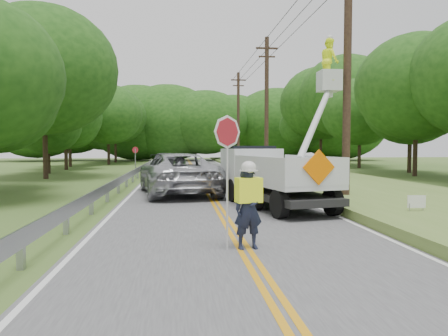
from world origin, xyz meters
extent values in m
plane|color=#3C5C22|center=(0.00, 0.00, 0.00)|extent=(140.00, 140.00, 0.00)
cube|color=#48484A|center=(0.00, 14.00, 0.01)|extent=(7.20, 96.00, 0.02)
cube|color=orange|center=(-0.10, 14.00, 0.02)|extent=(0.12, 96.00, 0.00)
cube|color=orange|center=(0.10, 14.00, 0.02)|extent=(0.12, 96.00, 0.00)
cube|color=silver|center=(-3.45, 14.00, 0.02)|extent=(0.12, 96.00, 0.00)
cube|color=silver|center=(3.45, 14.00, 0.02)|extent=(0.12, 96.00, 0.00)
cube|color=#92949A|center=(-4.10, 1.00, 0.35)|extent=(0.12, 0.14, 0.70)
cube|color=#92949A|center=(-4.10, 4.00, 0.35)|extent=(0.12, 0.14, 0.70)
cube|color=#92949A|center=(-4.10, 7.00, 0.35)|extent=(0.12, 0.14, 0.70)
cube|color=#92949A|center=(-4.10, 10.00, 0.35)|extent=(0.12, 0.14, 0.70)
cube|color=#92949A|center=(-4.10, 13.00, 0.35)|extent=(0.12, 0.14, 0.70)
cube|color=#92949A|center=(-4.10, 16.00, 0.35)|extent=(0.12, 0.14, 0.70)
cube|color=#92949A|center=(-4.10, 19.00, 0.35)|extent=(0.12, 0.14, 0.70)
cube|color=#92949A|center=(-4.10, 22.00, 0.35)|extent=(0.12, 0.14, 0.70)
cube|color=#92949A|center=(-4.10, 25.00, 0.35)|extent=(0.12, 0.14, 0.70)
cube|color=#92949A|center=(-4.10, 28.00, 0.35)|extent=(0.12, 0.14, 0.70)
cube|color=#92949A|center=(-4.10, 31.00, 0.35)|extent=(0.12, 0.14, 0.70)
cube|color=#92949A|center=(-4.10, 34.00, 0.35)|extent=(0.12, 0.14, 0.70)
cube|color=#92949A|center=(-4.10, 37.00, 0.35)|extent=(0.12, 0.14, 0.70)
cube|color=#92949A|center=(-4.00, 15.00, 0.60)|extent=(0.05, 48.00, 0.34)
cylinder|color=black|center=(5.00, 9.00, 5.00)|extent=(0.30, 0.30, 10.00)
cylinder|color=black|center=(5.00, 24.00, 5.00)|extent=(0.30, 0.30, 10.00)
cube|color=black|center=(5.00, 24.00, 9.20)|extent=(1.60, 0.12, 0.12)
cube|color=black|center=(5.00, 24.00, 8.60)|extent=(1.20, 0.10, 0.10)
cylinder|color=black|center=(5.00, 39.00, 5.00)|extent=(0.30, 0.30, 10.00)
cube|color=black|center=(5.00, 39.00, 9.20)|extent=(1.60, 0.12, 0.12)
cube|color=black|center=(5.00, 39.00, 8.60)|extent=(1.20, 0.10, 0.10)
cylinder|color=black|center=(4.30, 17.50, 9.10)|extent=(0.03, 43.00, 0.03)
cylinder|color=black|center=(5.00, 17.50, 9.10)|extent=(0.03, 43.00, 0.03)
cylinder|color=black|center=(5.70, 17.50, 9.10)|extent=(0.03, 43.00, 0.03)
cube|color=#587730|center=(7.10, 14.00, 0.15)|extent=(7.00, 96.00, 0.30)
cylinder|color=#332319|center=(-10.02, 22.16, 2.03)|extent=(0.32, 0.32, 4.07)
ellipsoid|color=#1A4212|center=(-10.02, 22.16, 7.01)|extent=(9.50, 9.50, 8.36)
cylinder|color=#332319|center=(-11.50, 27.74, 1.11)|extent=(0.32, 0.32, 2.21)
ellipsoid|color=#1A4212|center=(-11.50, 27.74, 3.81)|extent=(5.16, 5.16, 4.54)
cylinder|color=#332319|center=(-11.48, 32.97, 1.39)|extent=(0.32, 0.32, 2.79)
ellipsoid|color=#1A4212|center=(-11.48, 32.97, 4.80)|extent=(6.51, 6.51, 5.73)
cylinder|color=#332319|center=(-12.55, 38.71, 1.28)|extent=(0.32, 0.32, 2.57)
ellipsoid|color=#1A4212|center=(-12.55, 38.71, 4.43)|extent=(6.00, 6.00, 5.28)
cylinder|color=#332319|center=(-9.40, 43.30, 1.67)|extent=(0.32, 0.32, 3.33)
ellipsoid|color=#1A4212|center=(-9.40, 43.30, 5.74)|extent=(7.78, 7.78, 6.84)
cylinder|color=#332319|center=(-9.53, 49.58, 1.72)|extent=(0.32, 0.32, 3.43)
ellipsoid|color=#1A4212|center=(-9.53, 49.58, 5.91)|extent=(8.01, 8.01, 7.05)
cylinder|color=#332319|center=(15.35, 22.04, 1.83)|extent=(0.32, 0.32, 3.66)
ellipsoid|color=#1A4212|center=(15.35, 22.04, 6.31)|extent=(8.55, 8.55, 7.52)
cylinder|color=#332319|center=(16.92, 25.56, 1.61)|extent=(0.32, 0.32, 3.22)
ellipsoid|color=#1A4212|center=(16.92, 25.56, 5.55)|extent=(7.52, 7.52, 6.61)
cylinder|color=#332319|center=(16.08, 33.18, 1.58)|extent=(0.32, 0.32, 3.16)
ellipsoid|color=#1A4212|center=(16.08, 33.18, 5.44)|extent=(7.37, 7.37, 6.48)
cylinder|color=#332319|center=(16.68, 38.14, 2.18)|extent=(0.32, 0.32, 4.35)
ellipsoid|color=#1A4212|center=(16.68, 38.14, 7.50)|extent=(10.16, 10.16, 8.94)
cylinder|color=#332319|center=(15.33, 42.38, 2.08)|extent=(0.32, 0.32, 4.17)
ellipsoid|color=#1A4212|center=(15.33, 42.38, 7.18)|extent=(9.72, 9.72, 8.56)
cylinder|color=#332319|center=(14.31, 45.91, 1.33)|extent=(0.32, 0.32, 2.66)
ellipsoid|color=#1A4212|center=(14.31, 45.91, 4.59)|extent=(6.22, 6.22, 5.47)
ellipsoid|color=#1A4212|center=(-21.00, 55.26, 5.50)|extent=(13.53, 10.15, 10.15)
ellipsoid|color=#1A4212|center=(-17.04, 57.94, 5.50)|extent=(12.05, 9.04, 9.04)
ellipsoid|color=#1A4212|center=(-12.14, 57.28, 5.50)|extent=(10.66, 8.00, 8.00)
ellipsoid|color=#1A4212|center=(-7.32, 56.41, 5.50)|extent=(14.54, 10.91, 10.91)
ellipsoid|color=#1A4212|center=(-2.99, 56.15, 5.50)|extent=(14.82, 11.11, 11.11)
ellipsoid|color=#1A4212|center=(2.46, 54.40, 5.50)|extent=(12.19, 9.14, 9.14)
ellipsoid|color=#1A4212|center=(7.06, 57.79, 5.50)|extent=(11.70, 8.78, 8.78)
ellipsoid|color=#1A4212|center=(13.51, 56.98, 5.50)|extent=(14.33, 10.75, 10.75)
ellipsoid|color=#1A4212|center=(17.44, 56.09, 5.50)|extent=(11.86, 8.89, 8.89)
ellipsoid|color=#1A4212|center=(22.13, 54.07, 5.50)|extent=(14.29, 10.71, 10.71)
imported|color=#191E33|center=(0.09, 1.99, 0.87)|extent=(0.69, 0.52, 1.70)
cube|color=#EAFF1F|center=(0.09, 1.99, 1.25)|extent=(0.57, 0.42, 0.51)
ellipsoid|color=silver|center=(0.09, 1.99, 1.73)|extent=(0.32, 0.32, 0.25)
cylinder|color=#B7B7B7|center=(-0.36, 1.95, 1.21)|extent=(0.04, 0.04, 2.37)
cylinder|color=maroon|center=(-0.36, 1.95, 2.45)|extent=(0.58, 0.41, 0.68)
cylinder|color=black|center=(1.59, 5.54, 0.45)|extent=(0.45, 0.90, 0.87)
cylinder|color=black|center=(3.36, 5.92, 0.45)|extent=(0.45, 0.90, 0.87)
cylinder|color=black|center=(1.21, 7.30, 0.45)|extent=(0.45, 0.90, 0.87)
cylinder|color=black|center=(2.98, 7.68, 0.45)|extent=(0.45, 0.90, 0.87)
cylinder|color=black|center=(0.74, 9.51, 0.45)|extent=(0.45, 0.90, 0.87)
cylinder|color=black|center=(2.50, 9.89, 0.45)|extent=(0.45, 0.90, 0.87)
cube|color=black|center=(2.04, 7.76, 0.52)|extent=(3.06, 6.04, 0.23)
cube|color=silver|center=(2.17, 7.14, 0.97)|extent=(2.90, 4.49, 0.20)
cube|color=silver|center=(1.18, 6.93, 1.42)|extent=(0.92, 4.07, 0.81)
cube|color=silver|center=(3.17, 7.35, 1.42)|extent=(0.92, 4.07, 0.81)
cube|color=silver|center=(2.60, 5.13, 1.42)|extent=(2.04, 0.49, 0.81)
cube|color=silver|center=(1.53, 10.14, 1.24)|extent=(2.34, 2.10, 1.62)
cube|color=black|center=(1.49, 10.31, 1.82)|extent=(2.01, 1.53, 0.68)
cube|color=silver|center=(2.38, 6.17, 1.42)|extent=(0.96, 0.96, 0.72)
cube|color=silver|center=(4.30, 9.00, 4.60)|extent=(0.77, 0.77, 0.77)
imported|color=#EAFF1F|center=(4.30, 9.00, 5.36)|extent=(0.62, 0.80, 1.65)
cube|color=orange|center=(2.62, 5.07, 1.55)|extent=(1.01, 0.25, 1.02)
imported|color=#ADAEB4|center=(-1.40, 12.34, 0.93)|extent=(3.98, 6.93, 1.82)
imported|color=#333539|center=(-2.37, 27.26, 0.81)|extent=(2.44, 5.53, 1.58)
cylinder|color=#92949A|center=(-4.31, 22.74, 0.99)|extent=(0.06, 0.06, 1.97)
cylinder|color=maroon|center=(-4.31, 22.74, 1.88)|extent=(0.40, 0.24, 0.45)
cube|color=white|center=(5.43, 4.81, 0.57)|extent=(0.52, 0.09, 0.36)
cylinder|color=#92949A|center=(5.22, 4.81, 0.26)|extent=(0.02, 0.02, 0.52)
cylinder|color=#92949A|center=(5.64, 4.81, 0.26)|extent=(0.02, 0.02, 0.52)
camera|label=1|loc=(-1.33, -6.71, 2.17)|focal=34.24mm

